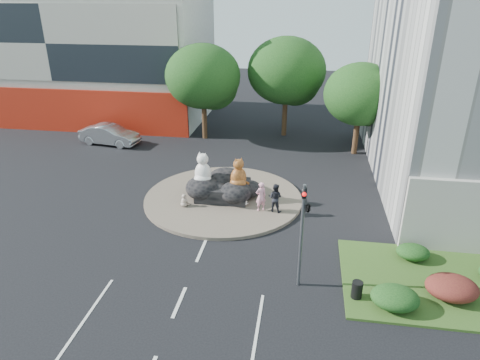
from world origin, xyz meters
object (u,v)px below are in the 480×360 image
Objects in this scene: cat_tabby at (239,172)px; parked_car at (110,135)px; kitten_calico at (184,200)px; cat_white at (203,168)px; kitten_white at (244,200)px; pedestrian_pink at (261,196)px; pedestrian_dark at (275,198)px; litter_bin at (357,290)px.

cat_tabby is 15.85m from parked_car.
cat_white is at bearing 77.36° from kitten_calico.
cat_tabby reaches higher than kitten_white.
pedestrian_pink is at bearing 19.66° from kitten_calico.
cat_tabby is 2.67× the size of kitten_white.
pedestrian_dark is 2.25× the size of litter_bin.
kitten_white is at bearing 4.65° from cat_white.
parked_car is 6.63× the size of litter_bin.
cat_tabby reaches higher than parked_car.
pedestrian_pink is 0.35× the size of parked_car.
cat_tabby is at bearing -69.14° from pedestrian_pink.
pedestrian_pink is 8.73m from litter_bin.
pedestrian_pink is (3.79, -1.32, -1.04)m from cat_white.
cat_tabby is 2.45× the size of litter_bin.
parked_car is (-9.63, 10.70, 0.24)m from kitten_calico.
kitten_calico is (-3.13, -1.36, -1.44)m from cat_tabby.
cat_white is at bearing -122.53° from parked_car.
kitten_white is 2.04m from pedestrian_dark.
parked_car is (-12.75, 9.34, -1.21)m from cat_tabby.
kitten_calico is at bearing -129.29° from parked_car.
kitten_calico is at bearing -99.26° from cat_white.
kitten_calico reaches higher than kitten_white.
litter_bin is (4.94, -7.17, -0.60)m from pedestrian_pink.
cat_white is 1.20× the size of pedestrian_dark.
pedestrian_pink is (1.06, -0.52, 0.55)m from kitten_white.
kitten_white is 16.57m from parked_car.
parked_car is at bearing 149.45° from kitten_calico.
cat_tabby is 2.30× the size of kitten_calico.
pedestrian_pink is 0.84m from pedestrian_dark.
kitten_white reaches higher than litter_bin.
kitten_calico is 14.40m from parked_car.
parked_car is 26.13m from litter_bin.
parked_car is (-10.49, 9.21, -1.30)m from cat_white.
cat_tabby is 1.09× the size of pedestrian_dark.
litter_bin is (9.60, -6.99, -0.11)m from kitten_calico.
cat_white reaches higher than cat_tabby.
kitten_calico is at bearing 143.93° from litter_bin.
cat_white is 2.27m from cat_tabby.
cat_white is 4.92m from pedestrian_dark.
cat_white is at bearing -50.49° from pedestrian_pink.
pedestrian_dark is at bearing -116.06° from parked_car.
kitten_white is at bearing -0.19° from pedestrian_dark.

